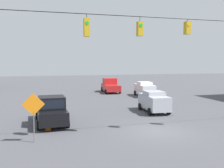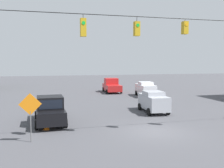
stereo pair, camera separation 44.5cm
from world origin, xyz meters
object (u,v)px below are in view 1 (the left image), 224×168
(pickup_truck_black_parked_shoulder, at_px, (51,111))
(sedan_silver_crossing_near, at_px, (154,101))
(work_zone_sign, at_px, (33,108))
(overhead_signal_span, at_px, (163,54))
(traffic_cone_nearest, at_px, (48,125))
(traffic_cone_fourth, at_px, (48,104))
(pickup_truck_red_oncoming_deep, at_px, (110,86))
(traffic_cone_second, at_px, (51,116))
(sedan_white_oncoming_far, at_px, (145,89))
(traffic_cone_third, at_px, (49,109))

(pickup_truck_black_parked_shoulder, height_order, sedan_silver_crossing_near, pickup_truck_black_parked_shoulder)
(sedan_silver_crossing_near, bearing_deg, work_zone_sign, 30.77)
(overhead_signal_span, relative_size, sedan_silver_crossing_near, 5.89)
(sedan_silver_crossing_near, distance_m, traffic_cone_nearest, 10.20)
(traffic_cone_fourth, relative_size, work_zone_sign, 0.22)
(overhead_signal_span, height_order, pickup_truck_red_oncoming_deep, overhead_signal_span)
(sedan_silver_crossing_near, distance_m, traffic_cone_second, 9.32)
(pickup_truck_black_parked_shoulder, height_order, sedan_white_oncoming_far, pickup_truck_black_parked_shoulder)
(pickup_truck_red_oncoming_deep, height_order, traffic_cone_third, pickup_truck_red_oncoming_deep)
(overhead_signal_span, height_order, work_zone_sign, overhead_signal_span)
(traffic_cone_third, xyz_separation_m, work_zone_sign, (1.08, 8.69, 1.68))
(pickup_truck_black_parked_shoulder, height_order, traffic_cone_nearest, pickup_truck_black_parked_shoulder)
(traffic_cone_nearest, relative_size, traffic_cone_fourth, 1.00)
(traffic_cone_nearest, height_order, work_zone_sign, work_zone_sign)
(overhead_signal_span, distance_m, sedan_silver_crossing_near, 8.26)
(traffic_cone_nearest, relative_size, traffic_cone_third, 1.00)
(overhead_signal_span, xyz_separation_m, sedan_white_oncoming_far, (-5.88, -16.74, -4.07))
(pickup_truck_red_oncoming_deep, distance_m, traffic_cone_second, 18.72)
(pickup_truck_red_oncoming_deep, distance_m, traffic_cone_nearest, 21.38)
(pickup_truck_red_oncoming_deep, relative_size, work_zone_sign, 1.81)
(overhead_signal_span, relative_size, traffic_cone_nearest, 39.02)
(work_zone_sign, bearing_deg, pickup_truck_black_parked_shoulder, -104.80)
(pickup_truck_black_parked_shoulder, distance_m, traffic_cone_third, 4.54)
(traffic_cone_nearest, bearing_deg, traffic_cone_third, -92.30)
(overhead_signal_span, height_order, sedan_silver_crossing_near, overhead_signal_span)
(pickup_truck_red_oncoming_deep, height_order, sedan_white_oncoming_far, pickup_truck_red_oncoming_deep)
(traffic_cone_second, height_order, work_zone_sign, work_zone_sign)
(overhead_signal_span, bearing_deg, traffic_cone_second, -41.71)
(traffic_cone_second, relative_size, traffic_cone_fourth, 1.00)
(overhead_signal_span, height_order, traffic_cone_nearest, overhead_signal_span)
(sedan_silver_crossing_near, xyz_separation_m, traffic_cone_second, (9.27, 0.73, -0.70))
(traffic_cone_nearest, bearing_deg, sedan_white_oncoming_far, -133.24)
(pickup_truck_black_parked_shoulder, relative_size, work_zone_sign, 1.85)
(pickup_truck_black_parked_shoulder, distance_m, work_zone_sign, 4.46)
(traffic_cone_nearest, bearing_deg, traffic_cone_fourth, -91.19)
(traffic_cone_second, distance_m, traffic_cone_third, 3.27)
(overhead_signal_span, height_order, pickup_truck_black_parked_shoulder, overhead_signal_span)
(overhead_signal_span, xyz_separation_m, traffic_cone_nearest, (6.95, -3.09, -4.77))
(traffic_cone_nearest, height_order, traffic_cone_second, same)
(overhead_signal_span, bearing_deg, work_zone_sign, -4.07)
(sedan_silver_crossing_near, bearing_deg, traffic_cone_second, 4.52)
(pickup_truck_black_parked_shoulder, height_order, traffic_cone_second, pickup_truck_black_parked_shoulder)
(traffic_cone_third, bearing_deg, traffic_cone_fourth, -88.92)
(sedan_silver_crossing_near, relative_size, traffic_cone_second, 6.63)
(traffic_cone_nearest, relative_size, work_zone_sign, 0.22)
(traffic_cone_nearest, height_order, traffic_cone_third, same)
(traffic_cone_third, bearing_deg, pickup_truck_black_parked_shoulder, 90.36)
(traffic_cone_fourth, bearing_deg, pickup_truck_black_parked_shoulder, 90.65)
(pickup_truck_red_oncoming_deep, relative_size, traffic_cone_third, 8.35)
(traffic_cone_second, height_order, traffic_cone_fourth, same)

